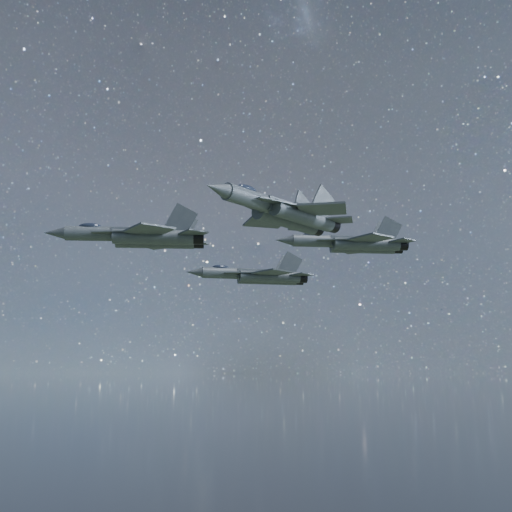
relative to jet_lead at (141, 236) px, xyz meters
name	(u,v)px	position (x,y,z in m)	size (l,w,h in m)	color
jet_lead	(141,236)	(0.00, 0.00, 0.00)	(17.24, 11.46, 4.38)	#333B3F
jet_left	(259,276)	(20.74, 15.21, -0.50)	(17.92, 12.20, 4.50)	#333B3F
jet_right	(286,212)	(10.27, -12.96, 0.58)	(17.13, 11.28, 4.39)	#333B3F
jet_slot	(354,243)	(28.16, 2.26, 2.29)	(17.61, 11.77, 4.46)	#333B3F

